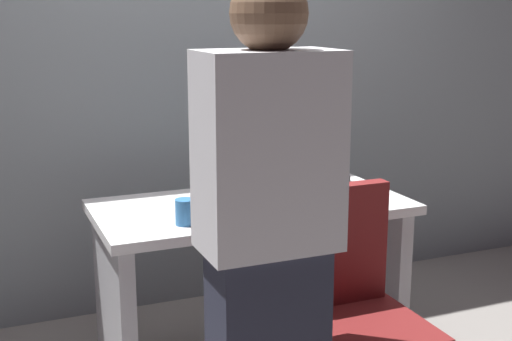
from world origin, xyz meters
TOP-DOWN VIEW (x-y plane):
  - wall_back at (0.00, 0.83)m, footprint 6.40×0.10m
  - desk at (0.00, 0.00)m, footprint 1.32×0.65m
  - office_chair at (0.10, -0.69)m, footprint 0.52×0.52m
  - person_at_desk at (-0.29, -0.83)m, footprint 0.40×0.24m
  - monitor at (0.08, 0.18)m, footprint 0.54×0.14m
  - keyboard at (0.00, -0.15)m, footprint 0.43×0.15m
  - mouse at (0.31, -0.14)m, footprint 0.06×0.10m
  - cup_near_keyboard at (-0.35, -0.19)m, footprint 0.07×0.07m
  - book_stack at (0.46, 0.19)m, footprint 0.21×0.18m

SIDE VIEW (x-z plane):
  - office_chair at x=0.10m, z-range -0.04..0.90m
  - desk at x=0.00m, z-range 0.13..0.88m
  - keyboard at x=0.00m, z-range 0.74..0.76m
  - mouse at x=0.31m, z-range 0.74..0.78m
  - cup_near_keyboard at x=-0.35m, z-range 0.74..0.84m
  - book_stack at x=0.46m, z-range 0.74..0.88m
  - person_at_desk at x=-0.29m, z-range 0.02..1.66m
  - monitor at x=0.08m, z-range 0.77..1.23m
  - wall_back at x=0.00m, z-range 0.00..3.00m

